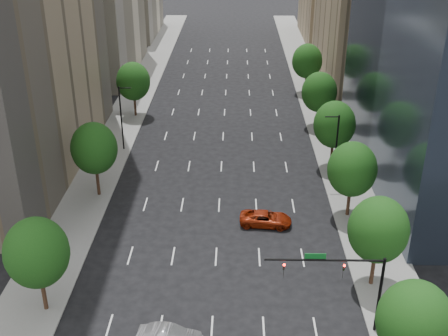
{
  "coord_description": "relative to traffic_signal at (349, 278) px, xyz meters",
  "views": [
    {
      "loc": [
        1.72,
        -4.77,
        31.35
      ],
      "look_at": [
        0.7,
        43.12,
        8.0
      ],
      "focal_mm": 44.91,
      "sensor_mm": 36.0,
      "label": 1
    }
  ],
  "objects": [
    {
      "name": "sidewalk_right",
      "position": [
        4.97,
        30.0,
        -5.1
      ],
      "size": [
        6.0,
        200.0,
        0.15
      ],
      "primitive_type": "cube",
      "color": "slate",
      "rests_on": "ground"
    },
    {
      "name": "tree_left_1",
      "position": [
        -24.53,
        22.0,
        0.79
      ],
      "size": [
        5.2,
        5.2,
        8.97
      ],
      "color": "#382316",
      "rests_on": "ground"
    },
    {
      "name": "streetlight_rn",
      "position": [
        2.91,
        25.0,
        -0.33
      ],
      "size": [
        1.7,
        0.2,
        9.0
      ],
      "color": "black",
      "rests_on": "ground"
    },
    {
      "name": "tree_right_2",
      "position": [
        3.47,
        18.0,
        0.43
      ],
      "size": [
        5.2,
        5.2,
        8.61
      ],
      "color": "#382316",
      "rests_on": "ground"
    },
    {
      "name": "traffic_signal",
      "position": [
        0.0,
        0.0,
        0.0
      ],
      "size": [
        9.12,
        0.4,
        7.38
      ],
      "color": "black",
      "rests_on": "ground"
    },
    {
      "name": "tree_left_0",
      "position": [
        -24.53,
        2.0,
        0.58
      ],
      "size": [
        5.2,
        5.2,
        8.75
      ],
      "color": "#382316",
      "rests_on": "ground"
    },
    {
      "name": "tree_right_1",
      "position": [
        3.47,
        6.0,
        0.58
      ],
      "size": [
        5.2,
        5.2,
        8.75
      ],
      "color": "#382316",
      "rests_on": "ground"
    },
    {
      "name": "car_red_far",
      "position": [
        -5.5,
        15.91,
        -4.41
      ],
      "size": [
        5.67,
        3.02,
        1.52
      ],
      "primitive_type": "imported",
      "rotation": [
        0.0,
        0.0,
        1.48
      ],
      "color": "maroon",
      "rests_on": "ground"
    },
    {
      "name": "tree_left_2",
      "position": [
        -24.53,
        48.0,
        0.5
      ],
      "size": [
        5.2,
        5.2,
        8.68
      ],
      "color": "#382316",
      "rests_on": "ground"
    },
    {
      "name": "tree_right_4",
      "position": [
        3.47,
        44.0,
        0.29
      ],
      "size": [
        5.2,
        5.2,
        8.46
      ],
      "color": "#382316",
      "rests_on": "ground"
    },
    {
      "name": "tree_right_3",
      "position": [
        3.47,
        30.0,
        0.72
      ],
      "size": [
        5.2,
        5.2,
        8.89
      ],
      "color": "#382316",
      "rests_on": "ground"
    },
    {
      "name": "streetlight_ln",
      "position": [
        -23.96,
        35.0,
        -0.33
      ],
      "size": [
        1.7,
        0.2,
        9.0
      ],
      "color": "black",
      "rests_on": "ground"
    },
    {
      "name": "tree_right_0",
      "position": [
        3.47,
        -5.0,
        0.22
      ],
      "size": [
        5.2,
        5.2,
        8.39
      ],
      "color": "#382316",
      "rests_on": "ground"
    },
    {
      "name": "tree_right_5",
      "position": [
        3.47,
        60.0,
        0.58
      ],
      "size": [
        5.2,
        5.2,
        8.75
      ],
      "color": "#382316",
      "rests_on": "ground"
    },
    {
      "name": "filler_right",
      "position": [
        14.47,
        103.0,
        2.83
      ],
      "size": [
        14.0,
        26.0,
        16.0
      ],
      "primitive_type": "cube",
      "color": "#8C7759",
      "rests_on": "ground"
    },
    {
      "name": "sidewalk_left",
      "position": [
        -26.03,
        30.0,
        -5.1
      ],
      "size": [
        6.0,
        200.0,
        0.15
      ],
      "primitive_type": "cube",
      "color": "slate",
      "rests_on": "ground"
    }
  ]
}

